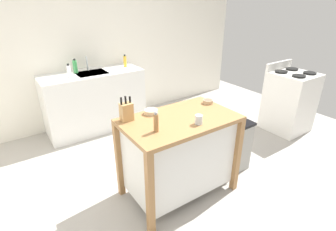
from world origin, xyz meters
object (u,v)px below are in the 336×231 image
object	(u,v)px
bowl_ceramic_small	(208,101)
trash_bin	(234,146)
bowl_ceramic_wide	(151,112)
pepper_grinder	(156,122)
sink_faucet	(87,63)
knife_block	(126,112)
bottle_dish_soap	(69,71)
bottle_hand_soap	(125,61)
kitchen_island	(179,152)
drinking_cup	(199,120)
bottle_spray_cleaner	(75,66)
stove	(289,101)

from	to	relation	value
bowl_ceramic_small	trash_bin	distance (m)	0.69
bowl_ceramic_wide	pepper_grinder	world-z (taller)	pepper_grinder
bowl_ceramic_small	sink_faucet	size ratio (longest dim) A/B	0.50
knife_block	pepper_grinder	size ratio (longest dim) A/B	1.28
bottle_dish_soap	knife_block	bearing A→B (deg)	-87.10
bowl_ceramic_small	bottle_hand_soap	world-z (taller)	bottle_hand_soap
kitchen_island	bottle_hand_soap	xyz separation A→B (m)	(0.38, 1.99, 0.51)
bowl_ceramic_wide	drinking_cup	bearing A→B (deg)	-61.02
bottle_spray_cleaner	bottle_hand_soap	world-z (taller)	bottle_spray_cleaner
bottle_dish_soap	drinking_cup	bearing A→B (deg)	-74.09
sink_faucet	kitchen_island	bearing A→B (deg)	-84.86
bowl_ceramic_wide	trash_bin	bearing A→B (deg)	-15.97
bowl_ceramic_small	sink_faucet	bearing A→B (deg)	108.68
bottle_hand_soap	bowl_ceramic_small	bearing A→B (deg)	-87.09
stove	knife_block	bearing A→B (deg)	179.76
kitchen_island	sink_faucet	xyz separation A→B (m)	(-0.19, 2.10, 0.53)
bottle_dish_soap	bottle_hand_soap	world-z (taller)	bottle_hand_soap
kitchen_island	bottle_hand_soap	bearing A→B (deg)	79.05
bottle_dish_soap	stove	distance (m)	3.31
drinking_cup	bottle_dish_soap	xyz separation A→B (m)	(-0.59, 2.07, 0.08)
pepper_grinder	sink_faucet	world-z (taller)	sink_faucet
drinking_cup	pepper_grinder	world-z (taller)	pepper_grinder
kitchen_island	sink_faucet	bearing A→B (deg)	95.14
pepper_grinder	bottle_spray_cleaner	world-z (taller)	bottle_spray_cleaner
bowl_ceramic_small	bottle_hand_soap	bearing A→B (deg)	92.91
bowl_ceramic_wide	bottle_dish_soap	xyz separation A→B (m)	(-0.35, 1.63, 0.10)
knife_block	pepper_grinder	xyz separation A→B (m)	(0.11, -0.35, -0.00)
drinking_cup	trash_bin	bearing A→B (deg)	12.33
kitchen_island	pepper_grinder	xyz separation A→B (m)	(-0.33, -0.10, 0.48)
sink_faucet	stove	distance (m)	3.16
bowl_ceramic_small	stove	distance (m)	1.87
trash_bin	pepper_grinder	bearing A→B (deg)	-176.70
knife_block	bottle_dish_soap	size ratio (longest dim) A/B	1.23
bowl_ceramic_wide	bottle_spray_cleaner	distance (m)	1.83
bowl_ceramic_small	bottle_spray_cleaner	distance (m)	2.12
bowl_ceramic_wide	stove	size ratio (longest dim) A/B	0.13
bowl_ceramic_small	trash_bin	size ratio (longest dim) A/B	0.18
kitchen_island	bottle_hand_soap	size ratio (longest dim) A/B	5.67
bowl_ceramic_small	sink_faucet	xyz separation A→B (m)	(-0.67, 1.98, 0.12)
bowl_ceramic_wide	kitchen_island	bearing A→B (deg)	-53.71
bowl_ceramic_small	bottle_spray_cleaner	size ratio (longest dim) A/B	0.52
bowl_ceramic_wide	sink_faucet	world-z (taller)	sink_faucet
knife_block	bottle_spray_cleaner	distance (m)	1.82
bowl_ceramic_small	bowl_ceramic_wide	world-z (taller)	bowl_ceramic_wide
bottle_spray_cleaner	sink_faucet	bearing A→B (deg)	12.91
kitchen_island	sink_faucet	size ratio (longest dim) A/B	5.09
bottle_dish_soap	trash_bin	bearing A→B (deg)	-55.29
drinking_cup	bowl_ceramic_wide	bearing A→B (deg)	118.98
trash_bin	stove	world-z (taller)	stove
kitchen_island	bottle_spray_cleaner	size ratio (longest dim) A/B	5.25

